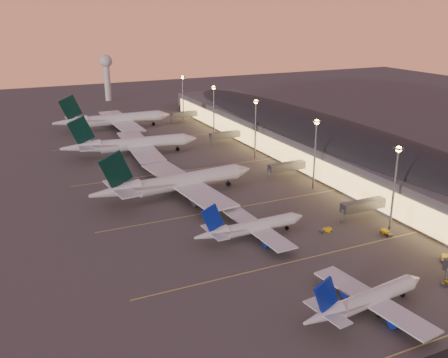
# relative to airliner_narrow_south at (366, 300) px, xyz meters

# --- Properties ---
(ground) EXTENTS (700.00, 700.00, 0.00)m
(ground) POSITION_rel_airliner_narrow_south_xyz_m (-0.14, 31.57, -3.24)
(ground) COLOR #43403D
(airliner_narrow_south) EXTENTS (35.10, 31.56, 12.53)m
(airliner_narrow_south) POSITION_rel_airliner_narrow_south_xyz_m (0.00, 0.00, 0.00)
(airliner_narrow_south) COLOR silver
(airliner_narrow_south) RESTS_ON ground
(airliner_narrow_north) EXTENTS (35.74, 31.89, 12.79)m
(airliner_narrow_north) POSITION_rel_airliner_narrow_south_xyz_m (-4.74, 43.89, 0.07)
(airliner_narrow_north) COLOR silver
(airliner_narrow_north) RESTS_ON ground
(airliner_wide_near) EXTENTS (61.67, 56.44, 19.72)m
(airliner_wide_near) POSITION_rel_airliner_narrow_south_xyz_m (-12.63, 85.15, 1.84)
(airliner_wide_near) COLOR silver
(airliner_wide_near) RESTS_ON ground
(airliner_wide_mid) EXTENTS (61.67, 56.29, 19.73)m
(airliner_wide_mid) POSITION_rel_airliner_narrow_south_xyz_m (-12.97, 143.09, 1.84)
(airliner_wide_mid) COLOR silver
(airliner_wide_mid) RESTS_ON ground
(airliner_wide_far) EXTENTS (64.48, 58.47, 20.70)m
(airliner_wide_far) POSITION_rel_airliner_narrow_south_xyz_m (-8.04, 197.88, 2.09)
(airliner_wide_far) COLOR silver
(airliner_wide_far) RESTS_ON ground
(terminal_building) EXTENTS (56.35, 255.00, 17.46)m
(terminal_building) POSITION_rel_airliner_narrow_south_xyz_m (61.69, 104.04, 5.54)
(terminal_building) COLOR #4F4F54
(terminal_building) RESTS_ON ground
(light_masts) EXTENTS (2.20, 217.20, 25.90)m
(light_masts) POSITION_rel_airliner_narrow_south_xyz_m (35.86, 96.57, 14.32)
(light_masts) COLOR slate
(light_masts) RESTS_ON ground
(radar_tower) EXTENTS (9.00, 9.00, 32.50)m
(radar_tower) POSITION_rel_airliner_narrow_south_xyz_m (9.86, 291.57, 18.63)
(radar_tower) COLOR silver
(radar_tower) RESTS_ON ground
(lane_markings) EXTENTS (90.00, 180.36, 0.00)m
(lane_markings) POSITION_rel_airliner_narrow_south_xyz_m (-0.14, 71.57, -3.23)
(lane_markings) COLOR #D8C659
(lane_markings) RESTS_ON ground
(baggage_tug_b) EXTENTS (3.99, 3.59, 1.16)m
(baggage_tug_b) POSITION_rel_airliner_narrow_south_xyz_m (35.10, 10.18, -2.71)
(baggage_tug_b) COLOR yellow
(baggage_tug_b) RESTS_ON ground
(baggage_tug_c) EXTENTS (3.75, 1.78, 1.10)m
(baggage_tug_c) POSITION_rel_airliner_narrow_south_xyz_m (17.39, 38.10, -2.74)
(baggage_tug_c) COLOR yellow
(baggage_tug_c) RESTS_ON ground
(baggage_tug_d) EXTENTS (2.29, 4.23, 1.19)m
(baggage_tug_d) POSITION_rel_airliner_narrow_south_xyz_m (32.38, 29.15, -2.69)
(baggage_tug_d) COLOR yellow
(baggage_tug_d) RESTS_ON ground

